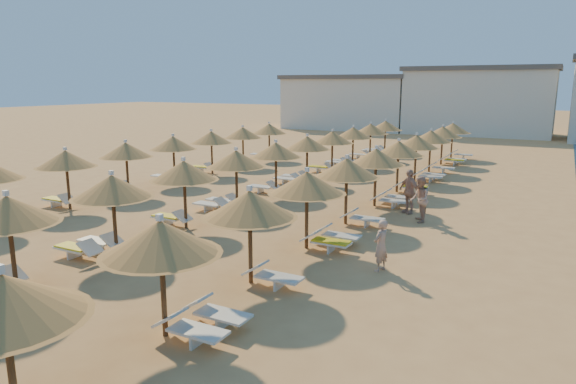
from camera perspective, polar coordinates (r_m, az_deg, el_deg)
The scene contains 9 objects.
ground at distance 16.88m, azimuth -6.21°, elevation -6.82°, with size 220.00×220.00×0.00m, color tan.
hotel_blocks at distance 59.67m, azimuth 21.83°, elevation 9.41°, with size 47.19×10.75×8.10m.
parasol_row_east at distance 21.57m, azimuth 8.27°, elevation 3.20°, with size 2.62×40.99×2.75m.
parasol_row_west at distance 23.79m, azimuth -3.43°, elevation 4.11°, with size 2.62×40.99×2.75m.
parasol_row_inland at distance 27.73m, azimuth -14.99°, elevation 4.83°, with size 2.62×27.03×2.75m.
loungers at distance 23.53m, azimuth -2.06°, elevation -0.52°, with size 14.70×38.97×0.66m.
beachgoer_c at distance 22.33m, azimuth 13.28°, elevation 0.08°, with size 1.11×0.46×1.90m, color tan.
beachgoer_a at distance 15.31m, azimuth 10.27°, elevation -5.87°, with size 0.57×0.37×1.55m, color tan.
beachgoer_b at distance 20.98m, azimuth 14.41°, elevation -0.80°, with size 0.90×0.70×1.85m, color tan.
Camera 1 is at (9.12, -13.14, 5.39)m, focal length 32.00 mm.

